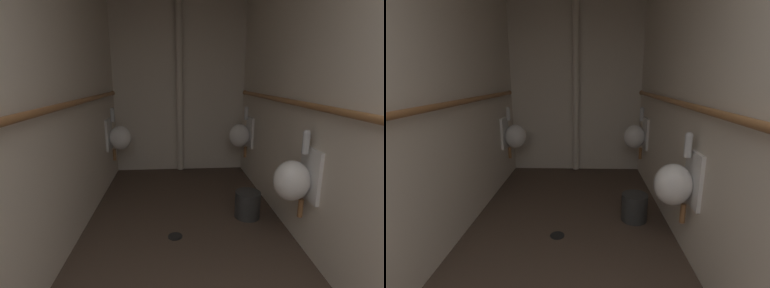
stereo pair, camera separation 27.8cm
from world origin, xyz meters
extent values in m
cube|color=#47382D|center=(0.00, 2.26, -0.04)|extent=(2.17, 4.64, 0.08)
cube|color=beige|center=(-1.05, 2.26, 1.35)|extent=(0.06, 4.64, 2.69)
cube|color=beige|center=(1.05, 2.26, 1.35)|extent=(0.06, 4.64, 2.69)
cube|color=beige|center=(0.00, 4.55, 1.35)|extent=(2.17, 0.06, 2.69)
ellipsoid|color=white|center=(-0.85, 3.99, 0.66)|extent=(0.30, 0.26, 0.34)
cube|color=white|center=(-1.01, 3.99, 0.71)|extent=(0.03, 0.30, 0.44)
cylinder|color=silver|center=(-0.94, 3.99, 0.97)|extent=(0.06, 0.06, 0.16)
sphere|color=silver|center=(-0.94, 3.99, 1.06)|extent=(0.06, 0.06, 0.06)
cylinder|color=#936038|center=(-0.95, 3.99, 0.41)|extent=(0.04, 0.04, 0.16)
ellipsoid|color=white|center=(0.85, 2.23, 0.66)|extent=(0.30, 0.26, 0.34)
cube|color=white|center=(1.01, 2.23, 0.71)|extent=(0.03, 0.30, 0.44)
cylinder|color=silver|center=(0.94, 2.23, 0.97)|extent=(0.06, 0.06, 0.16)
sphere|color=silver|center=(0.94, 2.23, 1.06)|extent=(0.06, 0.06, 0.06)
cylinder|color=#936038|center=(0.95, 2.23, 0.41)|extent=(0.04, 0.04, 0.16)
ellipsoid|color=white|center=(0.85, 4.02, 0.66)|extent=(0.30, 0.26, 0.34)
cube|color=white|center=(1.01, 4.02, 0.71)|extent=(0.03, 0.30, 0.44)
cylinder|color=silver|center=(0.94, 4.02, 0.97)|extent=(0.06, 0.06, 0.16)
sphere|color=silver|center=(0.94, 4.02, 1.06)|extent=(0.06, 0.06, 0.06)
cylinder|color=#936038|center=(0.95, 4.02, 0.41)|extent=(0.04, 0.04, 0.16)
cylinder|color=#936038|center=(-0.96, 2.25, 1.27)|extent=(0.05, 3.89, 0.05)
sphere|color=#936038|center=(-0.96, 4.19, 1.27)|extent=(0.06, 0.06, 0.06)
cylinder|color=#936038|center=(0.96, 2.26, 1.27)|extent=(0.05, 3.91, 0.05)
sphere|color=#936038|center=(0.96, 4.22, 1.27)|extent=(0.06, 0.06, 0.06)
cylinder|color=beige|center=(0.00, 4.44, 1.35)|extent=(0.10, 0.10, 2.64)
cylinder|color=black|center=(-0.11, 2.53, 0.00)|extent=(0.14, 0.14, 0.01)
cylinder|color=#2D2D2D|center=(0.68, 2.86, 0.15)|extent=(0.27, 0.27, 0.29)
camera|label=1|loc=(-0.11, 0.21, 1.49)|focal=25.26mm
camera|label=2|loc=(0.16, 0.21, 1.49)|focal=25.26mm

